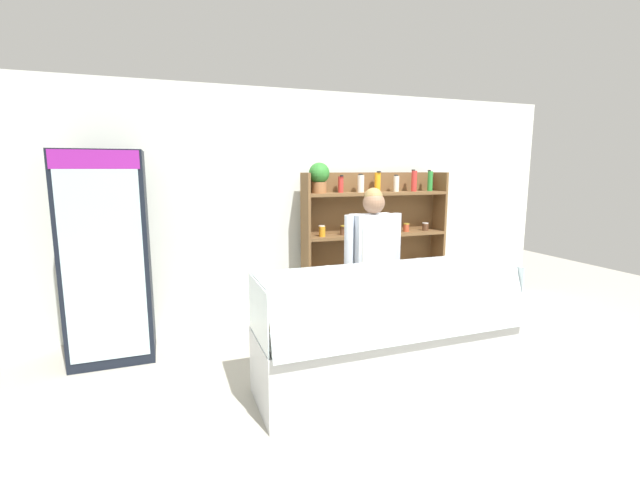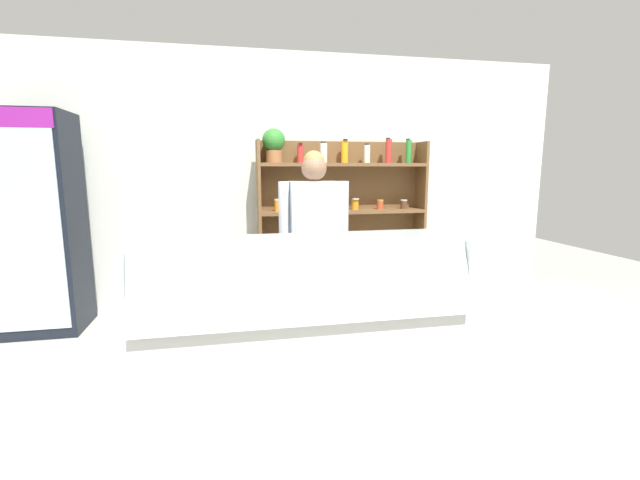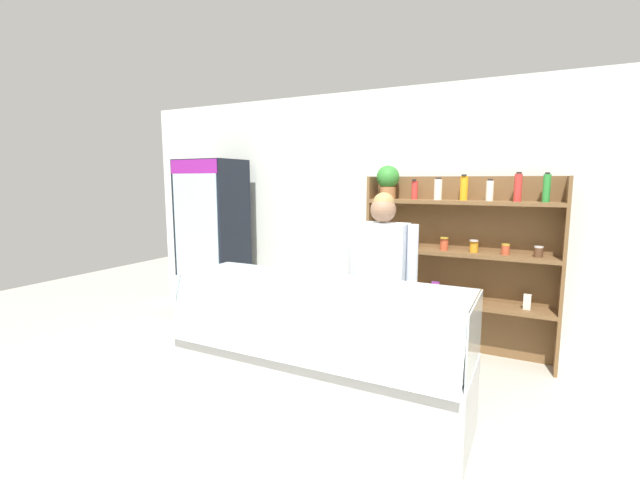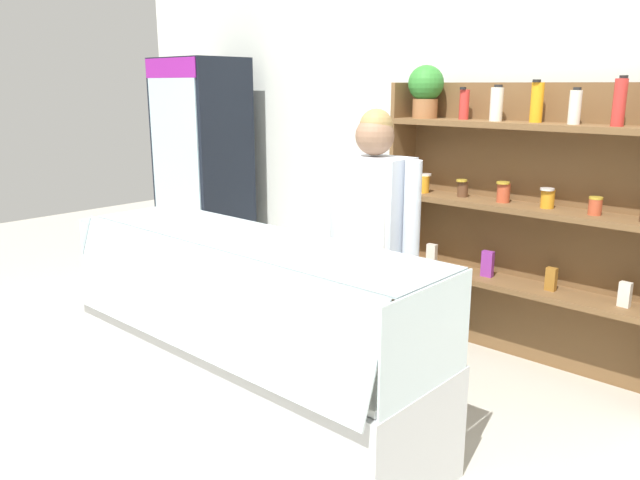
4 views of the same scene
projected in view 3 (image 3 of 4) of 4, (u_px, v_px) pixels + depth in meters
name	position (u px, v px, depth m)	size (l,w,h in m)	color
ground_plane	(304.00, 416.00, 3.15)	(12.00, 12.00, 0.00)	#B7B2A3
back_wall	(392.00, 214.00, 4.75)	(6.80, 0.10, 2.70)	silver
drinks_fridge	(213.00, 240.00, 5.29)	(0.73, 0.59, 1.97)	black
shelving_unit	(453.00, 251.00, 4.21)	(1.81, 0.29, 1.87)	brown
deli_display_case	(317.00, 373.00, 3.15)	(2.16, 0.74, 1.01)	silver
shop_clerk	(382.00, 272.00, 3.60)	(0.60, 0.25, 1.63)	#4C4233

